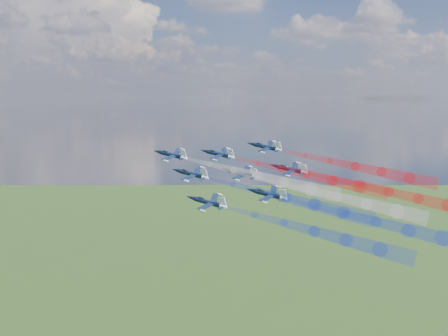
{
  "coord_description": "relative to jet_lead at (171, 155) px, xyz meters",
  "views": [
    {
      "loc": [
        -37.69,
        -144.16,
        162.22
      ],
      "look_at": [
        -11.41,
        15.78,
        140.97
      ],
      "focal_mm": 42.16,
      "sensor_mm": 36.0,
      "label": 1
    }
  ],
  "objects": [
    {
      "name": "trail_inner_right",
      "position": [
        40.56,
        -15.04,
        -5.22
      ],
      "size": [
        43.02,
        32.1,
        13.49
      ],
      "primitive_type": null,
      "rotation": [
        0.17,
        -0.29,
        0.93
      ],
      "color": "red"
    },
    {
      "name": "jet_outer_right",
      "position": [
        31.84,
        2.52,
        1.91
      ],
      "size": [
        16.8,
        16.36,
        8.45
      ],
      "primitive_type": null,
      "rotation": [
        0.17,
        -0.29,
        0.93
      ],
      "color": "black"
    },
    {
      "name": "jet_lead",
      "position": [
        0.0,
        0.0,
        0.0
      ],
      "size": [
        16.8,
        16.36,
        8.45
      ],
      "primitive_type": null,
      "rotation": [
        0.17,
        -0.29,
        0.93
      ],
      "color": "black"
    },
    {
      "name": "trail_rear_left",
      "position": [
        50.39,
        -43.51,
        -13.87
      ],
      "size": [
        43.02,
        32.1,
        13.49
      ],
      "primitive_type": null,
      "rotation": [
        0.17,
        -0.29,
        0.93
      ],
      "color": "#1836CD"
    },
    {
      "name": "jet_center_third",
      "position": [
        20.59,
        -11.99,
        -4.8
      ],
      "size": [
        16.8,
        16.36,
        8.45
      ],
      "primitive_type": null,
      "rotation": [
        0.17,
        -0.29,
        0.93
      ],
      "color": "black"
    },
    {
      "name": "jet_inner_right",
      "position": [
        15.67,
        1.82,
        -0.2
      ],
      "size": [
        16.8,
        16.36,
        8.45
      ],
      "primitive_type": null,
      "rotation": [
        0.17,
        -0.29,
        0.93
      ],
      "color": "black"
    },
    {
      "name": "jet_rear_left",
      "position": [
        25.5,
        -26.65,
        -8.85
      ],
      "size": [
        16.8,
        16.36,
        8.45
      ],
      "primitive_type": null,
      "rotation": [
        0.17,
        -0.29,
        0.93
      ],
      "color": "black"
    },
    {
      "name": "trail_outer_right",
      "position": [
        56.73,
        -14.34,
        -3.11
      ],
      "size": [
        43.02,
        32.1,
        13.49
      ],
      "primitive_type": null,
      "rotation": [
        0.17,
        -0.29,
        0.93
      ],
      "color": "red"
    },
    {
      "name": "jet_rear_right",
      "position": [
        36.26,
        -11.77,
        -3.9
      ],
      "size": [
        16.8,
        16.36,
        8.45
      ],
      "primitive_type": null,
      "rotation": [
        0.17,
        -0.29,
        0.93
      ],
      "color": "black"
    },
    {
      "name": "jet_outer_left",
      "position": [
        8.12,
        -28.12,
        -10.33
      ],
      "size": [
        16.8,
        16.36,
        8.45
      ],
      "primitive_type": null,
      "rotation": [
        0.17,
        -0.29,
        0.93
      ],
      "color": "black"
    },
    {
      "name": "trail_rear_right",
      "position": [
        61.15,
        -28.63,
        -8.92
      ],
      "size": [
        43.02,
        32.1,
        13.49
      ],
      "primitive_type": null,
      "rotation": [
        0.17,
        -0.29,
        0.93
      ],
      "color": "red"
    },
    {
      "name": "trail_lead",
      "position": [
        24.89,
        -16.86,
        -5.01
      ],
      "size": [
        43.02,
        32.1,
        13.49
      ],
      "primitive_type": null,
      "rotation": [
        0.17,
        -0.29,
        0.93
      ],
      "color": "white"
    },
    {
      "name": "trail_center_third",
      "position": [
        45.48,
        -28.85,
        -9.81
      ],
      "size": [
        43.02,
        32.1,
        13.49
      ],
      "primitive_type": null,
      "rotation": [
        0.17,
        -0.29,
        0.93
      ],
      "color": "white"
    },
    {
      "name": "trail_outer_left",
      "position": [
        33.01,
        -44.98,
        -15.35
      ],
      "size": [
        43.02,
        32.1,
        13.49
      ],
      "primitive_type": null,
      "rotation": [
        0.17,
        -0.29,
        0.93
      ],
      "color": "#1836CD"
    },
    {
      "name": "trail_inner_left",
      "position": [
        30.1,
        -28.9,
        -9.68
      ],
      "size": [
        43.02,
        32.1,
        13.49
      ],
      "primitive_type": null,
      "rotation": [
        0.17,
        -0.29,
        0.93
      ],
      "color": "#1836CD"
    },
    {
      "name": "jet_inner_left",
      "position": [
        5.21,
        -12.04,
        -4.66
      ],
      "size": [
        16.8,
        16.36,
        8.45
      ],
      "primitive_type": null,
      "rotation": [
        0.17,
        -0.29,
        0.93
      ],
      "color": "black"
    }
  ]
}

